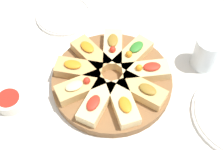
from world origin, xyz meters
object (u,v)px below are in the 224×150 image
object	(u,v)px
water_glass	(207,53)
plate_left	(64,15)
dipping_bowl	(9,101)
serving_board	(112,81)

from	to	relation	value
water_glass	plate_left	bearing A→B (deg)	175.91
plate_left	water_glass	size ratio (longest dim) A/B	1.83
plate_left	dipping_bowl	xyz separation A→B (m)	(0.01, -0.35, 0.01)
plate_left	dipping_bowl	distance (m)	0.35
serving_board	dipping_bowl	xyz separation A→B (m)	(-0.23, -0.16, 0.00)
water_glass	serving_board	bearing A→B (deg)	-144.34
plate_left	water_glass	world-z (taller)	water_glass
serving_board	dipping_bowl	world-z (taller)	dipping_bowl
plate_left	dipping_bowl	bearing A→B (deg)	-88.00
serving_board	dipping_bowl	bearing A→B (deg)	-145.31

